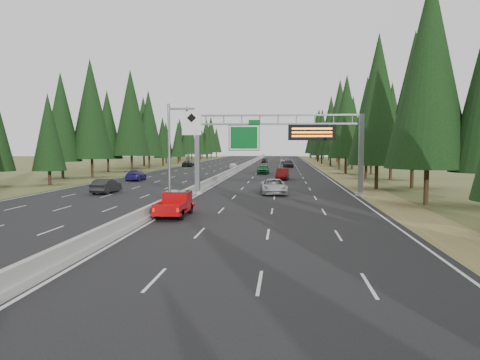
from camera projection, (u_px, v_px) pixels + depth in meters
name	position (u px, v px, depth m)	size (l,w,h in m)	color
road	(238.00, 171.00, 91.07)	(32.00, 260.00, 0.08)	black
shoulder_right	(330.00, 171.00, 89.43)	(3.60, 260.00, 0.06)	olive
shoulder_left	(149.00, 170.00, 92.70)	(3.60, 260.00, 0.06)	#4A5528
median_barrier	(238.00, 169.00, 91.04)	(0.70, 260.00, 0.85)	gray
sign_gantry	(285.00, 141.00, 45.06)	(16.75, 0.98, 7.80)	slate
hov_sign_pole	(176.00, 147.00, 36.02)	(2.80, 0.50, 8.00)	slate
tree_row_right	(362.00, 119.00, 78.17)	(12.08, 242.35, 18.85)	black
tree_row_left	(99.00, 120.00, 78.27)	(11.97, 242.65, 18.93)	black
silver_minivan	(274.00, 187.00, 46.18)	(2.48, 5.38, 1.50)	#AAABAF
red_pickup	(176.00, 202.00, 32.02)	(1.81, 5.05, 1.65)	black
car_ahead_green	(263.00, 169.00, 79.45)	(1.93, 4.81, 1.64)	#145B2F
car_ahead_dkred	(283.00, 174.00, 66.10)	(1.69, 4.84, 1.59)	#5B0F0D
car_ahead_dkgrey	(288.00, 164.00, 103.71)	(2.24, 5.50, 1.60)	black
car_ahead_white	(285.00, 161.00, 129.97)	(2.21, 4.80, 1.33)	silver
car_ahead_far	(265.00, 160.00, 131.45)	(1.60, 3.98, 1.36)	black
car_onc_near	(106.00, 186.00, 47.03)	(1.57, 4.49, 1.48)	black
car_onc_blue	(136.00, 175.00, 64.17)	(2.04, 5.01, 1.45)	navy
car_onc_white	(233.00, 166.00, 96.98)	(1.52, 3.79, 1.29)	silver
car_onc_far	(188.00, 164.00, 107.79)	(2.24, 4.86, 1.35)	black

